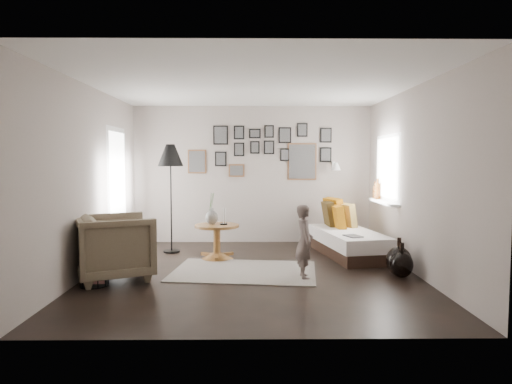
{
  "coord_description": "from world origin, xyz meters",
  "views": [
    {
      "loc": [
        -0.03,
        -6.31,
        1.58
      ],
      "look_at": [
        0.05,
        0.5,
        1.1
      ],
      "focal_mm": 32.0,
      "sensor_mm": 36.0,
      "label": 1
    }
  ],
  "objects_px": {
    "magazine_basket": "(94,269)",
    "demijohn_large": "(399,261)",
    "vase": "(212,215)",
    "pedestal_table": "(217,243)",
    "daybed": "(347,238)",
    "child": "(304,242)",
    "armchair": "(115,247)",
    "floor_lamp": "(171,159)",
    "demijohn_small": "(402,264)"
  },
  "relations": [
    {
      "from": "armchair",
      "to": "demijohn_large",
      "type": "xyz_separation_m",
      "value": [
        3.83,
        0.15,
        -0.23
      ]
    },
    {
      "from": "pedestal_table",
      "to": "child",
      "type": "relative_size",
      "value": 0.71
    },
    {
      "from": "pedestal_table",
      "to": "magazine_basket",
      "type": "height_order",
      "value": "pedestal_table"
    },
    {
      "from": "magazine_basket",
      "to": "demijohn_small",
      "type": "height_order",
      "value": "demijohn_small"
    },
    {
      "from": "floor_lamp",
      "to": "vase",
      "type": "bearing_deg",
      "value": -36.05
    },
    {
      "from": "floor_lamp",
      "to": "child",
      "type": "distance_m",
      "value": 2.93
    },
    {
      "from": "daybed",
      "to": "armchair",
      "type": "relative_size",
      "value": 2.07
    },
    {
      "from": "floor_lamp",
      "to": "magazine_basket",
      "type": "distance_m",
      "value": 2.58
    },
    {
      "from": "vase",
      "to": "armchair",
      "type": "relative_size",
      "value": 0.53
    },
    {
      "from": "daybed",
      "to": "child",
      "type": "xyz_separation_m",
      "value": [
        -0.89,
        -1.49,
        0.22
      ]
    },
    {
      "from": "daybed",
      "to": "child",
      "type": "distance_m",
      "value": 1.75
    },
    {
      "from": "daybed",
      "to": "floor_lamp",
      "type": "height_order",
      "value": "floor_lamp"
    },
    {
      "from": "pedestal_table",
      "to": "floor_lamp",
      "type": "relative_size",
      "value": 0.38
    },
    {
      "from": "magazine_basket",
      "to": "vase",
      "type": "bearing_deg",
      "value": 49.01
    },
    {
      "from": "daybed",
      "to": "pedestal_table",
      "type": "bearing_deg",
      "value": 178.02
    },
    {
      "from": "demijohn_large",
      "to": "armchair",
      "type": "bearing_deg",
      "value": -177.74
    },
    {
      "from": "armchair",
      "to": "demijohn_small",
      "type": "bearing_deg",
      "value": -114.4
    },
    {
      "from": "daybed",
      "to": "armchair",
      "type": "bearing_deg",
      "value": -166.07
    },
    {
      "from": "armchair",
      "to": "floor_lamp",
      "type": "bearing_deg",
      "value": -38.81
    },
    {
      "from": "floor_lamp",
      "to": "demijohn_small",
      "type": "relative_size",
      "value": 3.88
    },
    {
      "from": "demijohn_small",
      "to": "armchair",
      "type": "bearing_deg",
      "value": -179.54
    },
    {
      "from": "floor_lamp",
      "to": "armchair",
      "type": "bearing_deg",
      "value": -103.95
    },
    {
      "from": "vase",
      "to": "demijohn_large",
      "type": "bearing_deg",
      "value": -22.11
    },
    {
      "from": "armchair",
      "to": "magazine_basket",
      "type": "distance_m",
      "value": 0.43
    },
    {
      "from": "daybed",
      "to": "demijohn_small",
      "type": "relative_size",
      "value": 4.14
    },
    {
      "from": "floor_lamp",
      "to": "demijohn_large",
      "type": "bearing_deg",
      "value": -25.47
    },
    {
      "from": "pedestal_table",
      "to": "demijohn_small",
      "type": "relative_size",
      "value": 1.49
    },
    {
      "from": "magazine_basket",
      "to": "child",
      "type": "distance_m",
      "value": 2.72
    },
    {
      "from": "pedestal_table",
      "to": "child",
      "type": "bearing_deg",
      "value": -43.47
    },
    {
      "from": "vase",
      "to": "child",
      "type": "height_order",
      "value": "vase"
    },
    {
      "from": "daybed",
      "to": "floor_lamp",
      "type": "distance_m",
      "value": 3.25
    },
    {
      "from": "armchair",
      "to": "demijohn_small",
      "type": "relative_size",
      "value": 2.0
    },
    {
      "from": "magazine_basket",
      "to": "demijohn_large",
      "type": "distance_m",
      "value": 4.03
    },
    {
      "from": "pedestal_table",
      "to": "child",
      "type": "height_order",
      "value": "child"
    },
    {
      "from": "magazine_basket",
      "to": "demijohn_large",
      "type": "xyz_separation_m",
      "value": [
        4.0,
        0.47,
        -0.0
      ]
    },
    {
      "from": "daybed",
      "to": "child",
      "type": "relative_size",
      "value": 1.99
    },
    {
      "from": "vase",
      "to": "magazine_basket",
      "type": "distance_m",
      "value": 2.12
    },
    {
      "from": "vase",
      "to": "child",
      "type": "distance_m",
      "value": 1.82
    },
    {
      "from": "pedestal_table",
      "to": "vase",
      "type": "relative_size",
      "value": 1.4
    },
    {
      "from": "vase",
      "to": "armchair",
      "type": "xyz_separation_m",
      "value": [
        -1.18,
        -1.23,
        -0.28
      ]
    },
    {
      "from": "armchair",
      "to": "child",
      "type": "distance_m",
      "value": 2.51
    },
    {
      "from": "pedestal_table",
      "to": "magazine_basket",
      "type": "relative_size",
      "value": 1.68
    },
    {
      "from": "pedestal_table",
      "to": "demijohn_large",
      "type": "distance_m",
      "value": 2.78
    },
    {
      "from": "pedestal_table",
      "to": "floor_lamp",
      "type": "height_order",
      "value": "floor_lamp"
    },
    {
      "from": "vase",
      "to": "child",
      "type": "bearing_deg",
      "value": -42.18
    },
    {
      "from": "floor_lamp",
      "to": "magazine_basket",
      "type": "bearing_deg",
      "value": -106.25
    },
    {
      "from": "vase",
      "to": "floor_lamp",
      "type": "height_order",
      "value": "floor_lamp"
    },
    {
      "from": "magazine_basket",
      "to": "demijohn_small",
      "type": "distance_m",
      "value": 4.01
    },
    {
      "from": "daybed",
      "to": "magazine_basket",
      "type": "relative_size",
      "value": 4.69
    },
    {
      "from": "pedestal_table",
      "to": "demijohn_small",
      "type": "bearing_deg",
      "value": -24.6
    }
  ]
}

